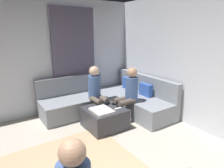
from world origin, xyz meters
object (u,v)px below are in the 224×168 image
at_px(game_remote, 118,108).
at_px(person_on_couch_side, 97,91).
at_px(ottoman, 104,118).
at_px(coffee_mug, 106,101).
at_px(person_on_couch_back, 128,92).
at_px(sectional_couch, 110,101).

height_order(game_remote, person_on_couch_side, person_on_couch_side).
xyz_separation_m(ottoman, coffee_mug, (-0.22, 0.18, 0.26)).
distance_m(person_on_couch_back, person_on_couch_side, 0.71).
xyz_separation_m(person_on_couch_back, person_on_couch_side, (-0.48, -0.52, 0.00)).
bearing_deg(person_on_couch_back, game_remote, 114.84).
bearing_deg(ottoman, sectional_couch, 138.55).
distance_m(game_remote, person_on_couch_back, 0.49).
bearing_deg(person_on_couch_side, game_remote, 100.44).
relative_size(sectional_couch, person_on_couch_side, 2.12).
bearing_deg(ottoman, person_on_couch_back, 90.30).
xyz_separation_m(sectional_couch, coffee_mug, (0.41, -0.38, 0.19)).
distance_m(game_remote, person_on_couch_side, 0.71).
height_order(ottoman, game_remote, game_remote).
distance_m(ottoman, person_on_couch_side, 0.67).
xyz_separation_m(coffee_mug, person_on_couch_side, (-0.27, -0.08, 0.19)).
bearing_deg(ottoman, person_on_couch_side, 168.72).
distance_m(coffee_mug, person_on_couch_side, 0.34).
distance_m(sectional_couch, game_remote, 0.90).
height_order(ottoman, person_on_couch_back, person_on_couch_back).
relative_size(sectional_couch, coffee_mug, 26.84).
xyz_separation_m(ottoman, person_on_couch_side, (-0.49, 0.10, 0.45)).
distance_m(coffee_mug, game_remote, 0.40).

